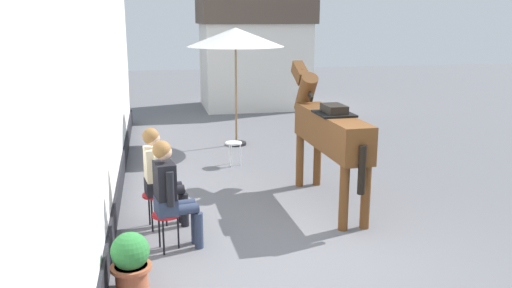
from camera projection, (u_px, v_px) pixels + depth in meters
The scene contains 9 objects.
ground_plane at pixel (258, 176), 9.39m from camera, with size 40.00×40.00×0.00m, color slate.
pub_facade_wall at pixel (98, 112), 7.11m from camera, with size 0.34×14.00×3.40m.
distant_cottage at pixel (254, 50), 16.33m from camera, with size 3.40×2.60×3.50m.
seated_visitor_near at pixel (170, 190), 6.25m from camera, with size 0.61×0.48×1.39m.
seated_visitor_far at pixel (159, 172), 6.95m from camera, with size 0.61×0.49×1.39m.
saddled_horse_center at pixel (328, 129), 7.82m from camera, with size 0.52×3.00×2.06m.
flower_planter_far at pixel (131, 261), 5.40m from camera, with size 0.43×0.43×0.64m.
cafe_parasol at pixel (235, 38), 11.15m from camera, with size 2.10×2.10×2.58m.
spare_stool_white at pixel (234, 145), 10.00m from camera, with size 0.32×0.32×0.46m.
Camera 1 is at (-1.81, -5.80, 2.79)m, focal length 36.53 mm.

